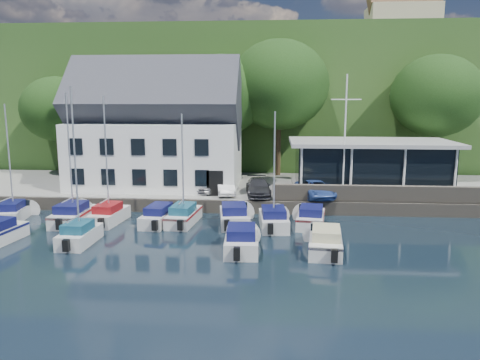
{
  "coord_description": "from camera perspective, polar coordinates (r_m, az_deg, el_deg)",
  "views": [
    {
      "loc": [
        3.09,
        -23.07,
        8.69
      ],
      "look_at": [
        0.72,
        9.0,
        2.92
      ],
      "focal_mm": 35.0,
      "sensor_mm": 36.0,
      "label": 1
    }
  ],
  "objects": [
    {
      "name": "car_blue",
      "position": [
        36.49,
        9.17,
        -1.01
      ],
      "size": [
        2.67,
        4.35,
        1.39
      ],
      "primitive_type": "imported",
      "rotation": [
        0.0,
        0.0,
        0.28
      ],
      "color": "#324F98",
      "rests_on": "quay"
    },
    {
      "name": "tree_0",
      "position": [
        50.25,
        -21.3,
        6.21
      ],
      "size": [
        7.05,
        7.05,
        9.64
      ],
      "primitive_type": null,
      "color": "black",
      "rests_on": "quay"
    },
    {
      "name": "car_white",
      "position": [
        37.22,
        -1.75,
        -0.77
      ],
      "size": [
        1.91,
        3.94,
        1.25
      ],
      "primitive_type": "imported",
      "rotation": [
        0.0,
        0.0,
        0.16
      ],
      "color": "silver",
      "rests_on": "quay"
    },
    {
      "name": "boat_r1_7",
      "position": [
        32.14,
        8.63,
        -4.33
      ],
      "size": [
        2.58,
        5.49,
        1.4
      ],
      "primitive_type": null,
      "rotation": [
        0.0,
        0.0,
        -0.13
      ],
      "color": "silver",
      "rests_on": "ground"
    },
    {
      "name": "boat_r1_0",
      "position": [
        36.42,
        -26.29,
        1.95
      ],
      "size": [
        2.54,
        5.31,
        8.29
      ],
      "primitive_type": null,
      "rotation": [
        0.0,
        0.0,
        0.17
      ],
      "color": "silver",
      "rests_on": "ground"
    },
    {
      "name": "boat_r1_1",
      "position": [
        33.72,
        -20.03,
        2.47
      ],
      "size": [
        2.19,
        5.96,
        9.06
      ],
      "primitive_type": null,
      "rotation": [
        0.0,
        0.0,
        -0.01
      ],
      "color": "silver",
      "rests_on": "ground"
    },
    {
      "name": "boat_r2_1",
      "position": [
        28.81,
        -19.38,
        0.76
      ],
      "size": [
        1.83,
        5.07,
        8.53
      ],
      "primitive_type": null,
      "rotation": [
        0.0,
        0.0,
        -0.02
      ],
      "color": "silver",
      "rests_on": "ground"
    },
    {
      "name": "car_dgrey",
      "position": [
        36.76,
        2.24,
        -0.87
      ],
      "size": [
        2.28,
        4.67,
        1.31
      ],
      "primitive_type": "imported",
      "rotation": [
        0.0,
        0.0,
        0.1
      ],
      "color": "#292A2E",
      "rests_on": "quay"
    },
    {
      "name": "boat_r1_2",
      "position": [
        33.17,
        -15.97,
        2.14
      ],
      "size": [
        2.27,
        5.59,
        8.56
      ],
      "primitive_type": null,
      "rotation": [
        0.0,
        0.0,
        -0.09
      ],
      "color": "silver",
      "rests_on": "ground"
    },
    {
      "name": "tree_3",
      "position": [
        45.83,
        4.76,
        8.7
      ],
      "size": [
        9.57,
        9.57,
        13.08
      ],
      "primitive_type": null,
      "color": "black",
      "rests_on": "quay"
    },
    {
      "name": "ground",
      "position": [
        24.85,
        -3.25,
        -10.31
      ],
      "size": [
        180.0,
        180.0,
        0.0
      ],
      "primitive_type": "plane",
      "color": "black",
      "rests_on": "ground"
    },
    {
      "name": "club_pavilion",
      "position": [
        40.26,
        15.51,
        1.75
      ],
      "size": [
        13.2,
        7.2,
        4.1
      ],
      "primitive_type": null,
      "color": "black",
      "rests_on": "quay"
    },
    {
      "name": "seawall",
      "position": [
        36.3,
        18.34,
        -1.61
      ],
      "size": [
        18.0,
        0.5,
        1.2
      ],
      "primitive_type": "cube",
      "color": "#615A4E",
      "rests_on": "quay"
    },
    {
      "name": "hillside",
      "position": [
        85.13,
        2.17,
        9.7
      ],
      "size": [
        160.0,
        75.0,
        16.0
      ],
      "primitive_type": "cube",
      "color": "#29501E",
      "rests_on": "ground"
    },
    {
      "name": "tree_2",
      "position": [
        45.51,
        -2.27,
        7.81
      ],
      "size": [
        8.52,
        8.52,
        11.64
      ],
      "primitive_type": null,
      "color": "black",
      "rests_on": "quay"
    },
    {
      "name": "flagpole",
      "position": [
        36.32,
        12.65,
        5.14
      ],
      "size": [
        2.24,
        0.2,
        9.31
      ],
      "primitive_type": null,
      "color": "white",
      "rests_on": "quay"
    },
    {
      "name": "boat_r1_5",
      "position": [
        32.06,
        -0.7,
        -4.18
      ],
      "size": [
        2.84,
        5.88,
        1.47
      ],
      "primitive_type": null,
      "rotation": [
        0.0,
        0.0,
        0.14
      ],
      "color": "silver",
      "rests_on": "ground"
    },
    {
      "name": "tree_1",
      "position": [
        46.76,
        -13.18,
        6.03
      ],
      "size": [
        6.63,
        6.63,
        9.05
      ],
      "primitive_type": null,
      "color": "black",
      "rests_on": "quay"
    },
    {
      "name": "farmhouse",
      "position": [
        78.26,
        19.13,
        18.02
      ],
      "size": [
        10.4,
        7.0,
        8.2
      ],
      "primitive_type": null,
      "color": "#C6B097",
      "rests_on": "hillside"
    },
    {
      "name": "boat_r1_6",
      "position": [
        30.72,
        4.21,
        1.98
      ],
      "size": [
        2.44,
        5.83,
        8.65
      ],
      "primitive_type": null,
      "rotation": [
        0.0,
        0.0,
        0.09
      ],
      "color": "silver",
      "rests_on": "ground"
    },
    {
      "name": "gangway",
      "position": [
        38.57,
        -26.51,
        -3.94
      ],
      "size": [
        1.2,
        6.0,
        1.4
      ],
      "primitive_type": null,
      "color": "silver",
      "rests_on": "ground"
    },
    {
      "name": "tree_5",
      "position": [
        47.58,
        22.69,
        7.07
      ],
      "size": [
        8.43,
        8.43,
        11.52
      ],
      "primitive_type": null,
      "color": "black",
      "rests_on": "quay"
    },
    {
      "name": "field_patch",
      "position": [
        93.5,
        7.46,
        14.67
      ],
      "size": [
        50.0,
        30.0,
        0.3
      ],
      "primitive_type": "cube",
      "color": "#506130",
      "rests_on": "hillside"
    },
    {
      "name": "boat_r1_3",
      "position": [
        32.9,
        -9.78,
        -4.07
      ],
      "size": [
        2.37,
        6.36,
        1.36
      ],
      "primitive_type": null,
      "rotation": [
        0.0,
        0.0,
        -0.11
      ],
      "color": "silver",
      "rests_on": "ground"
    },
    {
      "name": "quay_face",
      "position": [
        35.18,
        -0.94,
        -3.29
      ],
      "size": [
        60.0,
        0.3,
        1.0
      ],
      "primitive_type": "cube",
      "color": "#615A4E",
      "rests_on": "ground"
    },
    {
      "name": "quay",
      "position": [
        41.51,
        -0.13,
        -1.21
      ],
      "size": [
        60.0,
        13.0,
        1.0
      ],
      "primitive_type": "cube",
      "color": "gray",
      "rests_on": "ground"
    },
    {
      "name": "boat_r2_3",
      "position": [
        26.81,
        0.2,
        -7.08
      ],
      "size": [
        2.29,
        5.83,
        1.48
      ],
      "primitive_type": null,
      "rotation": [
        0.0,
        0.0,
        0.05
      ],
      "color": "silver",
      "rests_on": "ground"
    },
    {
      "name": "harbor_building",
      "position": [
        40.98,
        -10.1,
        5.34
      ],
      "size": [
        14.4,
        8.2,
        8.7
      ],
      "primitive_type": null,
      "color": "white",
      "rests_on": "quay"
    },
    {
      "name": "boat_r2_4",
      "position": [
        27.09,
        10.38,
        -7.1
      ],
      "size": [
        2.54,
        6.2,
        1.44
      ],
      "primitive_type": null,
      "rotation": [
        0.0,
        0.0,
        -0.1
      ],
      "color": "silver",
      "rests_on": "ground"
    },
    {
      "name": "car_silver",
      "position": [
        37.92,
        -3.58,
        -0.69
      ],
      "size": [
        2.27,
        3.49,
        1.11
      ],
      "primitive_type": "imported",
      "rotation": [
        0.0,
        0.0,
        -0.32
      ],
      "color": "#A6A6AA",
      "rests_on": "quay"
    },
    {
      "name": "boat_r1_4",
      "position": [
        31.93,
        -7.01,
        2.09
      ],
      "size": [
        2.31,
        6.11,
        8.48
      ],
      "primitive_type": null,
      "rotation": [
        0.0,
        0.0,
        -0.1
      ],
      "color": "silver",
      "rests_on": "ground"
    }
  ]
}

